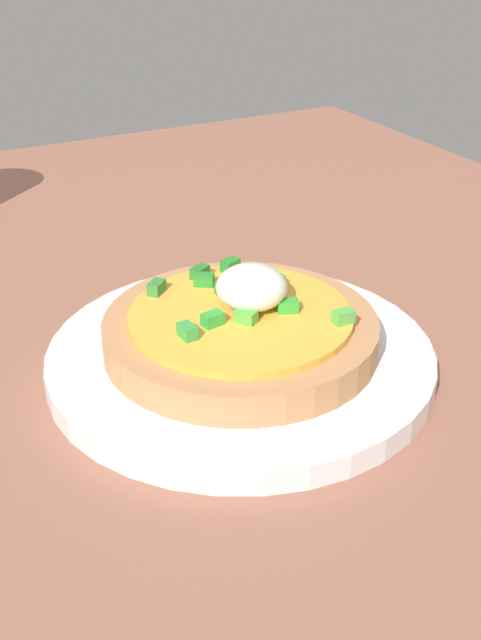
{
  "coord_description": "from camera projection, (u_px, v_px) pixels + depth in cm",
  "views": [
    {
      "loc": [
        37.07,
        -25.15,
        29.6
      ],
      "look_at": [
        -1.26,
        -4.87,
        5.79
      ],
      "focal_mm": 44.79,
      "sensor_mm": 36.0,
      "label": 1
    }
  ],
  "objects": [
    {
      "name": "dining_table",
      "position": [
        314.0,
        373.0,
        0.53
      ],
      "size": [
        112.15,
        77.23,
        2.23
      ],
      "primitive_type": "cube",
      "color": "#955E4A",
      "rests_on": "ground"
    },
    {
      "name": "plate",
      "position": [
        240.0,
        358.0,
        0.51
      ],
      "size": [
        24.48,
        24.48,
        1.55
      ],
      "primitive_type": "cylinder",
      "color": "white",
      "rests_on": "dining_table"
    },
    {
      "name": "pizza",
      "position": [
        241.0,
        328.0,
        0.5
      ],
      "size": [
        17.19,
        17.19,
        5.24
      ],
      "color": "tan",
      "rests_on": "plate"
    }
  ]
}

